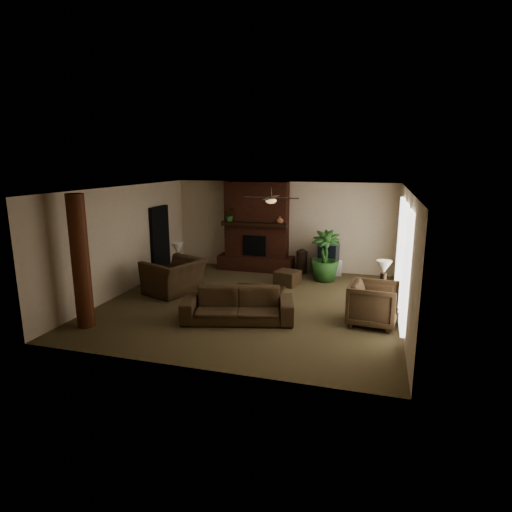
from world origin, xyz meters
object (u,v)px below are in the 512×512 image
(ottoman, at_px, (287,278))
(tv_stand, at_px, (326,267))
(armchair_left, at_px, (174,271))
(lamp_left, at_px, (177,250))
(log_column, at_px, (81,262))
(armchair_right, at_px, (373,302))
(floor_vase, at_px, (302,259))
(floor_plant, at_px, (324,267))
(sofa, at_px, (238,300))
(coffee_table, at_px, (258,291))
(side_table_left, at_px, (178,275))
(side_table_right, at_px, (382,299))
(lamp_right, at_px, (384,269))

(ottoman, height_order, tv_stand, tv_stand)
(armchair_left, bearing_deg, lamp_left, -141.03)
(log_column, relative_size, armchair_right, 2.77)
(log_column, xyz_separation_m, floor_vase, (3.64, 5.55, -0.97))
(ottoman, bearing_deg, armchair_left, -150.15)
(armchair_right, bearing_deg, floor_plant, 29.86)
(sofa, xyz_separation_m, tv_stand, (1.40, 4.35, -0.22))
(tv_stand, relative_size, floor_plant, 0.58)
(armchair_right, distance_m, floor_vase, 4.37)
(armchair_left, xyz_separation_m, floor_plant, (3.67, 2.29, -0.19))
(coffee_table, distance_m, tv_stand, 3.51)
(ottoman, xyz_separation_m, side_table_left, (-3.01, -0.79, 0.08))
(floor_plant, xyz_separation_m, side_table_left, (-3.96, -1.52, -0.14))
(armchair_left, distance_m, armchair_right, 5.16)
(ottoman, distance_m, side_table_left, 3.11)
(armchair_left, bearing_deg, log_column, 4.08)
(log_column, bearing_deg, side_table_right, 24.26)
(coffee_table, height_order, lamp_left, lamp_left)
(coffee_table, xyz_separation_m, lamp_left, (-2.66, 1.12, 0.63))
(armchair_left, bearing_deg, side_table_left, -139.66)
(side_table_left, bearing_deg, coffee_table, -22.57)
(side_table_left, distance_m, lamp_right, 5.65)
(floor_vase, bearing_deg, lamp_right, -49.75)
(log_column, bearing_deg, lamp_right, 24.35)
(side_table_right, bearing_deg, lamp_left, 173.12)
(side_table_left, xyz_separation_m, lamp_right, (5.56, -0.65, 0.73))
(log_column, bearing_deg, ottoman, 50.21)
(side_table_left, bearing_deg, tv_stand, 28.90)
(sofa, bearing_deg, floor_vase, 67.36)
(sofa, bearing_deg, coffee_table, 67.83)
(armchair_left, height_order, lamp_left, same)
(floor_plant, xyz_separation_m, side_table_right, (1.61, -2.18, -0.14))
(log_column, distance_m, armchair_left, 2.83)
(log_column, height_order, lamp_right, log_column)
(log_column, bearing_deg, lamp_left, 81.86)
(log_column, xyz_separation_m, coffee_table, (3.15, 2.27, -1.03))
(ottoman, distance_m, side_table_right, 2.95)
(sofa, height_order, tv_stand, sofa)
(armchair_right, xyz_separation_m, ottoman, (-2.36, 2.40, -0.31))
(floor_plant, xyz_separation_m, lamp_right, (1.61, -2.17, 0.59))
(log_column, distance_m, floor_plant, 6.68)
(coffee_table, bearing_deg, armchair_right, -10.49)
(armchair_right, height_order, coffee_table, armchair_right)
(floor_vase, xyz_separation_m, side_table_left, (-3.18, -2.17, -0.16))
(coffee_table, distance_m, lamp_right, 2.99)
(floor_plant, bearing_deg, tv_stand, 92.80)
(armchair_right, bearing_deg, coffee_table, 85.07)
(armchair_left, height_order, armchair_right, armchair_left)
(side_table_right, bearing_deg, ottoman, 150.44)
(lamp_left, bearing_deg, floor_plant, 20.98)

